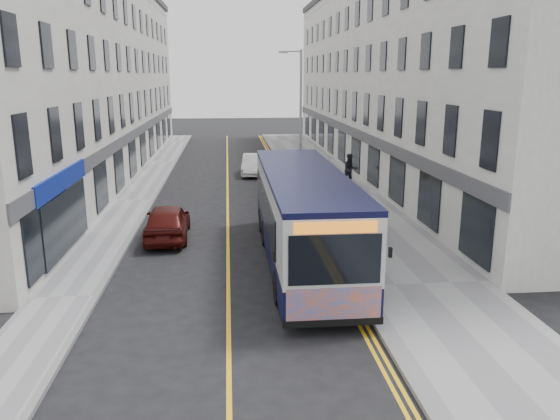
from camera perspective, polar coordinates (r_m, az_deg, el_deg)
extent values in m
plane|color=black|center=(18.41, -5.43, -7.26)|extent=(140.00, 140.00, 0.00)
cube|color=gray|center=(30.53, 6.31, 1.43)|extent=(4.50, 64.00, 0.12)
cube|color=gray|center=(30.34, -14.98, 0.95)|extent=(2.00, 64.00, 0.12)
cube|color=slate|center=(30.16, 2.12, 1.35)|extent=(0.18, 64.00, 0.13)
cube|color=slate|center=(30.18, -13.11, 1.01)|extent=(0.18, 64.00, 0.13)
cube|color=yellow|center=(29.92, -5.50, 1.07)|extent=(0.12, 64.00, 0.01)
cube|color=yellow|center=(30.12, 1.27, 1.22)|extent=(0.10, 64.00, 0.01)
cube|color=yellow|center=(30.14, 1.65, 1.23)|extent=(0.10, 64.00, 0.01)
cube|color=silver|center=(39.84, 11.51, 13.49)|extent=(6.00, 46.00, 13.00)
cube|color=silver|center=(39.24, -19.36, 12.99)|extent=(6.00, 46.00, 13.00)
cylinder|color=#94979C|center=(31.56, 2.16, 9.15)|extent=(0.14, 0.14, 8.00)
cylinder|color=#94979C|center=(31.41, 1.29, 16.25)|extent=(1.00, 0.08, 0.08)
cube|color=#94979C|center=(31.35, 0.34, 16.17)|extent=(0.50, 0.18, 0.12)
cube|color=black|center=(19.58, 2.43, -3.30)|extent=(2.62, 11.52, 0.94)
cube|color=silver|center=(19.21, 2.47, 0.73)|extent=(2.62, 11.52, 1.89)
cube|color=black|center=(19.00, 2.50, 3.74)|extent=(2.64, 11.52, 0.17)
cube|color=black|center=(19.73, -1.61, 0.47)|extent=(0.04, 9.01, 1.20)
cube|color=black|center=(20.08, 5.98, 0.64)|extent=(0.04, 9.01, 1.20)
cube|color=black|center=(13.75, 5.76, -5.20)|extent=(2.36, 0.04, 1.31)
cube|color=#ED5813|center=(14.21, 5.64, -9.99)|extent=(2.46, 0.04, 1.00)
cube|color=orange|center=(13.49, 5.86, -1.85)|extent=(2.09, 0.04, 0.29)
cylinder|color=black|center=(16.32, -0.08, -8.07)|extent=(0.29, 1.05, 1.05)
cylinder|color=black|center=(16.69, 8.11, -7.70)|extent=(0.29, 1.05, 1.05)
cylinder|color=black|center=(21.75, -1.50, -2.39)|extent=(0.29, 1.05, 1.05)
cylinder|color=black|center=(22.03, 4.66, -2.22)|extent=(0.29, 1.05, 1.05)
cylinder|color=black|center=(23.56, -1.82, -1.10)|extent=(0.29, 1.05, 1.05)
cylinder|color=black|center=(23.82, 3.88, -0.96)|extent=(0.29, 1.05, 1.05)
imported|color=black|center=(21.88, 8.81, -2.24)|extent=(1.83, 0.64, 0.96)
imported|color=brown|center=(31.94, 3.90, 3.99)|extent=(0.75, 0.51, 2.01)
imported|color=black|center=(33.22, 7.34, 4.21)|extent=(1.02, 0.84, 1.92)
imported|color=silver|center=(37.32, -2.77, 4.77)|extent=(1.85, 4.30, 1.38)
imported|color=#440D0B|center=(23.05, -11.70, -1.17)|extent=(1.83, 4.38, 1.48)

